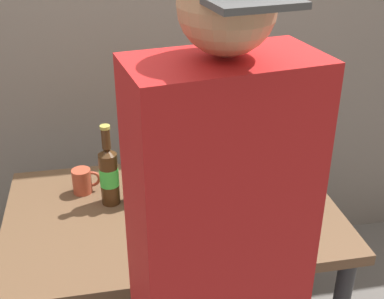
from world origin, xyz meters
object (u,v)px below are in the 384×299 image
(laptop, at_px, (260,172))
(coffee_mug, at_px, (83,181))
(beer_bottle_amber, at_px, (134,176))
(beer_bottle_dark, at_px, (109,174))

(laptop, relative_size, coffee_mug, 4.10)
(beer_bottle_amber, relative_size, coffee_mug, 2.68)
(laptop, xyz_separation_m, beer_bottle_amber, (-0.52, -0.04, 0.06))
(beer_bottle_dark, distance_m, coffee_mug, 0.16)
(laptop, distance_m, beer_bottle_dark, 0.62)
(beer_bottle_amber, relative_size, beer_bottle_dark, 0.91)
(beer_bottle_amber, height_order, coffee_mug, beer_bottle_amber)
(coffee_mug, bearing_deg, laptop, -5.01)
(laptop, relative_size, beer_bottle_dark, 1.40)
(beer_bottle_dark, relative_size, coffee_mug, 2.94)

